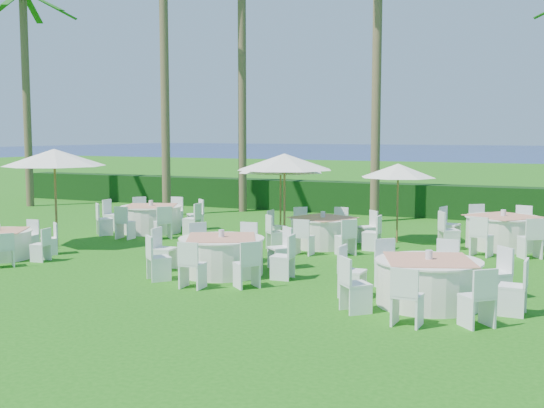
% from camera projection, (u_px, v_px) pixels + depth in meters
% --- Properties ---
extents(ground, '(120.00, 120.00, 0.00)m').
position_uv_depth(ground, '(239.00, 274.00, 15.05)').
color(ground, '#1A5D10').
rests_on(ground, ground).
extents(hedge, '(34.00, 1.00, 1.20)m').
position_uv_depth(hedge, '(385.00, 199.00, 25.83)').
color(hedge, black).
rests_on(hedge, ground).
extents(ocean, '(260.00, 260.00, 0.00)m').
position_uv_depth(ocean, '(537.00, 153.00, 107.23)').
color(ocean, '#071D4A').
rests_on(ocean, ground).
extents(banquet_table_b, '(3.30, 3.30, 0.99)m').
position_uv_depth(banquet_table_b, '(222.00, 255.00, 14.95)').
color(banquet_table_b, white).
rests_on(banquet_table_b, ground).
extents(banquet_table_c, '(3.34, 3.34, 1.01)m').
position_uv_depth(banquet_table_c, '(428.00, 281.00, 12.25)').
color(banquet_table_c, white).
rests_on(banquet_table_c, ground).
extents(banquet_table_d, '(3.34, 3.34, 1.00)m').
position_uv_depth(banquet_table_d, '(151.00, 218.00, 21.28)').
color(banquet_table_d, white).
rests_on(banquet_table_d, ground).
extents(banquet_table_e, '(3.18, 3.18, 0.97)m').
position_uv_depth(banquet_table_e, '(323.00, 231.00, 18.60)').
color(banquet_table_e, white).
rests_on(banquet_table_e, ground).
extents(banquet_table_f, '(3.49, 3.49, 1.04)m').
position_uv_depth(banquet_table_f, '(503.00, 231.00, 18.34)').
color(banquet_table_f, white).
rests_on(banquet_table_f, ground).
extents(umbrella_a, '(2.74, 2.74, 2.67)m').
position_uv_depth(umbrella_a, '(54.00, 157.00, 18.41)').
color(umbrella_a, brown).
rests_on(umbrella_a, ground).
extents(umbrella_b, '(2.70, 2.70, 2.54)m').
position_uv_depth(umbrella_b, '(284.00, 162.00, 18.49)').
color(umbrella_b, brown).
rests_on(umbrella_b, ground).
extents(umbrella_c, '(2.57, 2.57, 2.35)m').
position_uv_depth(umbrella_c, '(281.00, 166.00, 19.86)').
color(umbrella_c, brown).
rests_on(umbrella_c, ground).
extents(umbrella_d, '(2.13, 2.13, 2.24)m').
position_uv_depth(umbrella_d, '(398.00, 171.00, 19.09)').
color(umbrella_d, brown).
rests_on(umbrella_d, ground).
extents(palm_a, '(4.35, 4.28, 10.53)m').
position_uv_depth(palm_a, '(164.00, 61.00, 25.09)').
color(palm_a, brown).
rests_on(palm_a, ground).
extents(palm_b, '(4.37, 4.25, 10.15)m').
position_uv_depth(palm_b, '(242.00, 69.00, 26.41)').
color(palm_b, brown).
rests_on(palm_b, ground).
extents(palm_c, '(4.41, 4.03, 10.73)m').
position_uv_depth(palm_c, '(377.00, 52.00, 23.27)').
color(palm_c, brown).
rests_on(palm_c, ground).
extents(palm_f, '(4.41, 4.07, 8.94)m').
position_uv_depth(palm_f, '(26.00, 89.00, 28.41)').
color(palm_f, brown).
rests_on(palm_f, ground).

